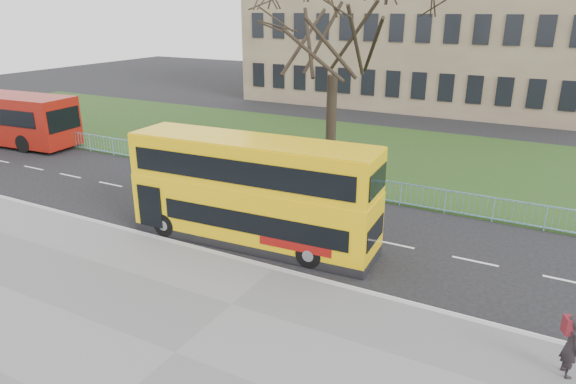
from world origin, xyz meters
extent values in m
plane|color=black|center=(0.00, 0.00, 0.00)|extent=(120.00, 120.00, 0.00)
cube|color=slate|center=(0.00, -6.75, 0.06)|extent=(80.00, 10.50, 0.12)
cube|color=#9C9C9F|center=(0.00, -1.55, 0.07)|extent=(80.00, 0.20, 0.14)
cube|color=#243D16|center=(0.00, 14.30, 0.04)|extent=(80.00, 15.40, 0.08)
cube|color=#7E6650|center=(-5.00, 35.00, 7.00)|extent=(30.00, 15.00, 14.00)
cube|color=yellow|center=(-1.91, 0.18, 1.22)|extent=(9.70, 2.79, 1.78)
cube|color=yellow|center=(-1.91, 0.18, 2.27)|extent=(9.70, 2.79, 0.31)
cube|color=yellow|center=(-1.91, 0.18, 3.22)|extent=(9.65, 2.74, 1.60)
cube|color=black|center=(-1.30, -0.94, 1.29)|extent=(7.39, 0.43, 0.78)
cube|color=black|center=(-1.85, -0.95, 3.14)|extent=(8.81, 0.51, 0.87)
cylinder|color=black|center=(-5.27, -1.03, 0.47)|extent=(0.96, 0.31, 0.95)
cylinder|color=black|center=(0.93, -0.70, 0.47)|extent=(0.96, 0.31, 0.95)
cylinder|color=black|center=(-21.37, 4.42, 0.57)|extent=(1.15, 0.39, 1.13)
imported|color=black|center=(8.97, -2.87, 0.93)|extent=(0.59, 0.70, 1.62)
camera|label=1|loc=(7.86, -15.17, 8.58)|focal=32.00mm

